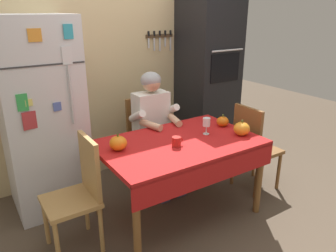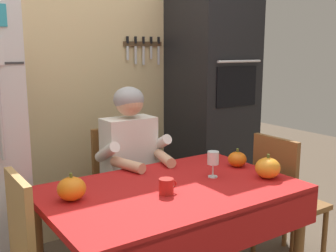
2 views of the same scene
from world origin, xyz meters
name	(u,v)px [view 2 (image 2 of 2)]	position (x,y,z in m)	size (l,w,h in m)	color
back_wall_assembly	(86,74)	(0.05, 1.35, 1.30)	(3.70, 0.13, 2.60)	#D1B784
wall_oven	(212,101)	(1.05, 1.00, 1.05)	(0.60, 0.64, 2.10)	black
dining_table	(173,202)	(0.00, 0.08, 0.66)	(1.40, 0.90, 0.74)	brown
chair_behind_person	(122,185)	(0.09, 0.87, 0.51)	(0.40, 0.40, 0.93)	brown
seated_person	(134,161)	(0.09, 0.68, 0.74)	(0.47, 0.55, 1.25)	#38384C
chair_right_side	(283,196)	(0.90, 0.05, 0.51)	(0.40, 0.40, 0.93)	brown
coffee_mug	(167,186)	(-0.08, 0.02, 0.78)	(0.11, 0.08, 0.09)	#B2231E
wine_glass	(213,159)	(0.31, 0.10, 0.85)	(0.07, 0.07, 0.16)	white
pumpkin_large	(237,159)	(0.58, 0.18, 0.79)	(0.12, 0.12, 0.12)	orange
pumpkin_medium	(72,189)	(-0.53, 0.22, 0.80)	(0.15, 0.15, 0.14)	orange
pumpkin_small	(268,168)	(0.56, -0.09, 0.80)	(0.15, 0.15, 0.15)	orange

